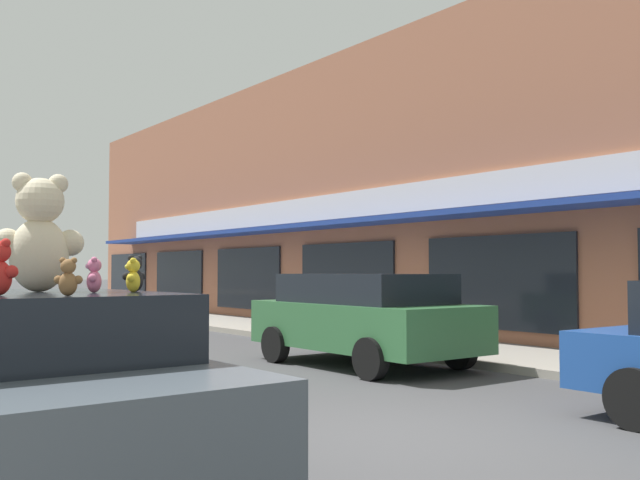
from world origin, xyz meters
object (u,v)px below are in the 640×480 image
Objects in this scene: teddy_bear_pink at (94,275)px; teddy_bear_brown at (68,277)px; plush_art_car at (27,387)px; teddy_bear_yellow at (133,276)px; parked_car_far_center at (364,316)px; teddy_bear_giant at (40,235)px; teddy_bear_black at (135,274)px.

teddy_bear_brown is (-0.36, -0.57, -0.01)m from teddy_bear_pink.
teddy_bear_yellow is at bearing -33.95° from plush_art_car.
teddy_bear_pink reaches higher than teddy_bear_yellow.
parked_car_far_center is at bearing -113.50° from teddy_bear_brown.
teddy_bear_brown is (-0.10, -1.01, -0.31)m from teddy_bear_giant.
teddy_bear_giant is 3.67× the size of teddy_bear_brown.
teddy_bear_black is at bearing -144.08° from parked_car_far_center.
teddy_bear_brown is at bearing 28.07° from teddy_bear_black.
teddy_bear_pink is 0.06× the size of parked_car_far_center.
teddy_bear_yellow is 0.82m from teddy_bear_brown.
plush_art_car is 4.82× the size of teddy_bear_giant.
plush_art_car is at bearing 57.19° from teddy_bear_giant.
teddy_bear_giant is at bearing -148.97° from parked_car_far_center.
teddy_bear_black is 7.31m from parked_car_far_center.
teddy_bear_pink is at bearing 135.62° from teddy_bear_giant.
teddy_bear_pink is at bearing -45.85° from plush_art_car.
teddy_bear_yellow is 0.91× the size of teddy_bear_black.
teddy_bear_pink is (-0.34, -0.08, -0.01)m from teddy_bear_black.
teddy_bear_yellow is at bearing -143.56° from parked_car_far_center.
teddy_bear_giant is 1.06m from teddy_bear_brown.
teddy_bear_yellow is at bearing -110.99° from teddy_bear_brown.
teddy_bear_giant is 0.77m from teddy_bear_black.
teddy_bear_brown is (-0.70, -0.65, -0.02)m from teddy_bear_black.
teddy_bear_yellow is 1.05× the size of teddy_bear_brown.
parked_car_far_center reaches higher than plush_art_car.
teddy_bear_giant is at bearing -104.76° from teddy_bear_yellow.
plush_art_car is 7.70m from parked_car_far_center.
teddy_bear_pink reaches higher than parked_car_far_center.
parked_car_far_center is (6.59, 4.92, -0.73)m from teddy_bear_brown.
teddy_bear_brown is at bearing -23.23° from teddy_bear_yellow.
teddy_bear_yellow is 0.15m from teddy_bear_black.
teddy_bear_giant is at bearing -126.79° from teddy_bear_pink.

